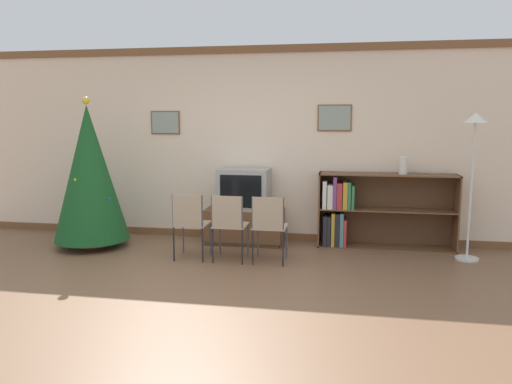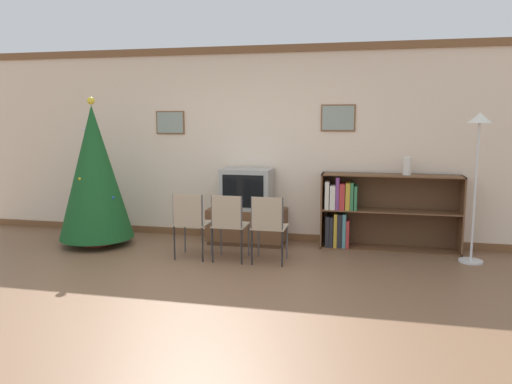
% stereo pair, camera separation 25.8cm
% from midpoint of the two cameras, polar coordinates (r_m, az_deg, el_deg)
% --- Properties ---
extents(ground_plane, '(24.00, 24.00, 0.00)m').
position_cam_midpoint_polar(ground_plane, '(4.94, -5.07, -11.98)').
color(ground_plane, brown).
extents(wall_back, '(8.55, 0.11, 2.70)m').
position_cam_midpoint_polar(wall_back, '(7.07, 1.00, 5.47)').
color(wall_back, beige).
rests_on(wall_back, ground_plane).
extents(christmas_tree, '(0.99, 0.99, 1.99)m').
position_cam_midpoint_polar(christmas_tree, '(7.01, -16.99, 2.12)').
color(christmas_tree, maroon).
rests_on(christmas_tree, ground_plane).
extents(tv_console, '(1.06, 0.50, 0.48)m').
position_cam_midpoint_polar(tv_console, '(6.92, 0.06, -3.88)').
color(tv_console, '#4C311E').
rests_on(tv_console, ground_plane).
extents(television, '(0.68, 0.49, 0.56)m').
position_cam_midpoint_polar(television, '(6.82, 0.06, 0.36)').
color(television, '#9E9E99').
rests_on(television, tv_console).
extents(folding_chair_left, '(0.40, 0.40, 0.82)m').
position_cam_midpoint_polar(folding_chair_left, '(6.12, -6.29, -3.35)').
color(folding_chair_left, tan).
rests_on(folding_chair_left, ground_plane).
extents(folding_chair_center, '(0.40, 0.40, 0.82)m').
position_cam_midpoint_polar(folding_chair_center, '(5.98, -1.88, -3.58)').
color(folding_chair_center, tan).
rests_on(folding_chair_center, ground_plane).
extents(folding_chair_right, '(0.40, 0.40, 0.82)m').
position_cam_midpoint_polar(folding_chair_right, '(5.88, 2.70, -3.80)').
color(folding_chair_right, tan).
rests_on(folding_chair_right, ground_plane).
extents(bookshelf, '(1.79, 0.36, 0.99)m').
position_cam_midpoint_polar(bookshelf, '(6.79, 13.58, -2.20)').
color(bookshelf, brown).
rests_on(bookshelf, ground_plane).
extents(vase, '(0.10, 0.10, 0.23)m').
position_cam_midpoint_polar(vase, '(6.72, 17.95, 2.86)').
color(vase, silver).
rests_on(vase, bookshelf).
extents(standing_lamp, '(0.28, 0.28, 1.78)m').
position_cam_midpoint_polar(standing_lamp, '(6.43, 25.10, 4.53)').
color(standing_lamp, silver).
rests_on(standing_lamp, ground_plane).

